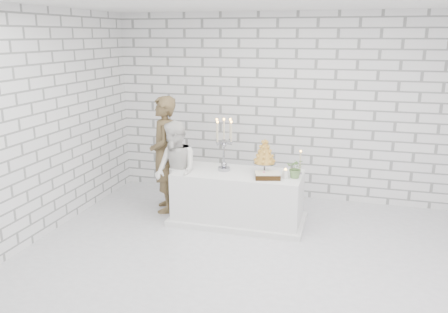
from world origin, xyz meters
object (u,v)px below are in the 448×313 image
at_px(cake_table, 238,197).
at_px(candelabra, 224,145).
at_px(croquembouche, 265,156).
at_px(bride, 176,171).
at_px(groom, 164,155).

height_order(cake_table, candelabra, candelabra).
bearing_deg(croquembouche, bride, -172.16).
height_order(cake_table, groom, groom).
xyz_separation_m(candelabra, croquembouche, (0.59, 0.02, -0.13)).
bearing_deg(groom, croquembouche, 61.28).
bearing_deg(bride, croquembouche, 49.78).
distance_m(groom, croquembouche, 1.57).
bearing_deg(croquembouche, groom, 175.87).
bearing_deg(croquembouche, candelabra, -178.51).
height_order(groom, candelabra, groom).
xyz_separation_m(cake_table, croquembouche, (0.36, 0.05, 0.63)).
bearing_deg(cake_table, groom, 172.20).
relative_size(candelabra, croquembouche, 1.51).
relative_size(cake_table, bride, 1.24).
bearing_deg(groom, cake_table, 57.61).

